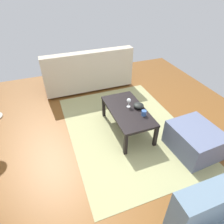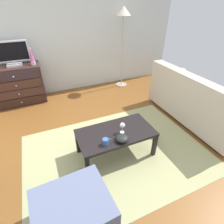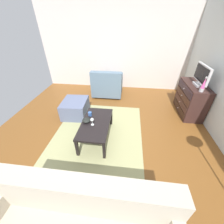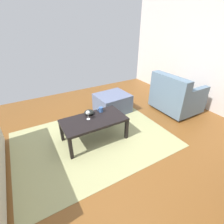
# 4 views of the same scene
# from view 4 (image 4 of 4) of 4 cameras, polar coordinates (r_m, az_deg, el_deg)

# --- Properties ---
(ground_plane) EXTENTS (5.65, 5.13, 0.05)m
(ground_plane) POSITION_cam_4_polar(r_m,az_deg,el_deg) (2.93, -0.72, -10.60)
(ground_plane) COLOR brown
(wall_plain_left) EXTENTS (0.12, 5.13, 2.78)m
(wall_plain_left) POSITION_cam_4_polar(r_m,az_deg,el_deg) (4.20, 33.61, 18.46)
(wall_plain_left) COLOR silver
(wall_plain_left) RESTS_ON ground_plane
(area_rug) EXTENTS (2.60, 1.90, 0.01)m
(area_rug) POSITION_cam_4_polar(r_m,az_deg,el_deg) (2.98, -6.04, -9.22)
(area_rug) COLOR tan
(area_rug) RESTS_ON ground_plane
(coffee_table) EXTENTS (1.05, 0.56, 0.41)m
(coffee_table) POSITION_cam_4_polar(r_m,az_deg,el_deg) (2.78, -6.23, -3.30)
(coffee_table) COLOR black
(coffee_table) RESTS_ON ground_plane
(wine_glass) EXTENTS (0.07, 0.07, 0.16)m
(wine_glass) POSITION_cam_4_polar(r_m,az_deg,el_deg) (2.71, -8.23, -0.33)
(wine_glass) COLOR silver
(wine_glass) RESTS_ON coffee_table
(mug) EXTENTS (0.11, 0.08, 0.08)m
(mug) POSITION_cam_4_polar(r_m,az_deg,el_deg) (2.94, -3.88, 0.85)
(mug) COLOR #365C9E
(mug) RESTS_ON coffee_table
(bowl_decorative) EXTENTS (0.17, 0.17, 0.07)m
(bowl_decorative) POSITION_cam_4_polar(r_m,az_deg,el_deg) (2.89, -7.83, -0.11)
(bowl_decorative) COLOR black
(bowl_decorative) RESTS_ON coffee_table
(armchair) EXTENTS (0.80, 0.93, 0.85)m
(armchair) POSITION_cam_4_polar(r_m,az_deg,el_deg) (3.97, 20.81, 5.03)
(armchair) COLOR #332319
(armchair) RESTS_ON ground_plane
(ottoman) EXTENTS (0.73, 0.64, 0.41)m
(ottoman) POSITION_cam_4_polar(r_m,az_deg,el_deg) (3.73, 0.13, 3.08)
(ottoman) COLOR slate
(ottoman) RESTS_ON ground_plane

